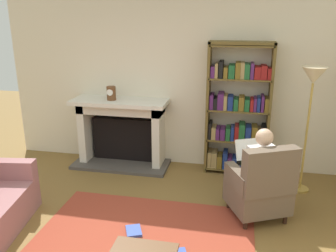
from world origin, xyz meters
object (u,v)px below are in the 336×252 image
(mantel_clock, at_px, (111,93))
(bookshelf, at_px, (238,112))
(seated_reader, at_px, (257,168))
(floor_lamp, at_px, (312,87))
(armchair_reading, at_px, (261,187))
(fireplace, at_px, (122,130))

(mantel_clock, height_order, bookshelf, bookshelf)
(seated_reader, height_order, floor_lamp, floor_lamp)
(mantel_clock, relative_size, floor_lamp, 0.12)
(seated_reader, distance_m, floor_lamp, 1.31)
(armchair_reading, bearing_deg, floor_lamp, -150.37)
(fireplace, height_order, floor_lamp, floor_lamp)
(armchair_reading, distance_m, seated_reader, 0.23)
(fireplace, height_order, mantel_clock, mantel_clock)
(fireplace, distance_m, bookshelf, 1.86)
(fireplace, xyz_separation_m, bookshelf, (1.82, 0.03, 0.39))
(bookshelf, relative_size, seated_reader, 1.75)
(bookshelf, bearing_deg, fireplace, -178.96)
(mantel_clock, bearing_deg, armchair_reading, -27.53)
(bookshelf, bearing_deg, floor_lamp, -25.89)
(bookshelf, relative_size, floor_lamp, 1.15)
(seated_reader, bearing_deg, mantel_clock, -51.48)
(seated_reader, relative_size, floor_lamp, 0.66)
(armchair_reading, bearing_deg, mantel_clock, -53.13)
(floor_lamp, bearing_deg, seated_reader, -130.62)
(armchair_reading, relative_size, floor_lamp, 0.56)
(armchair_reading, xyz_separation_m, seated_reader, (-0.05, 0.11, 0.20))
(seated_reader, bearing_deg, fireplace, -54.92)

